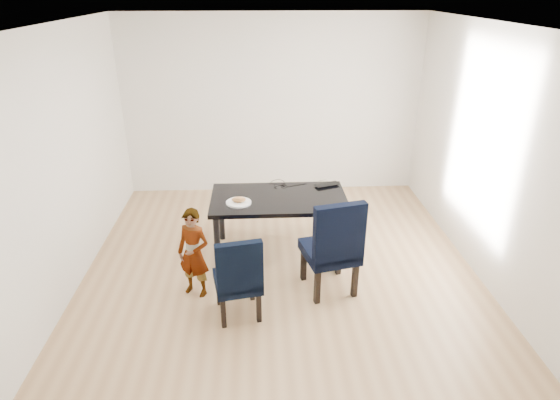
{
  "coord_description": "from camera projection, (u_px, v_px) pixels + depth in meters",
  "views": [
    {
      "loc": [
        -0.24,
        -4.52,
        3.04
      ],
      "look_at": [
        0.0,
        0.2,
        0.85
      ],
      "focal_mm": 30.0,
      "sensor_mm": 36.0,
      "label": 1
    }
  ],
  "objects": [
    {
      "name": "floor",
      "position": [
        281.0,
        274.0,
        5.39
      ],
      "size": [
        4.5,
        5.0,
        0.01
      ],
      "primitive_type": "cube",
      "color": "tan",
      "rests_on": "ground"
    },
    {
      "name": "ceiling",
      "position": [
        281.0,
        24.0,
        4.25
      ],
      "size": [
        4.5,
        5.0,
        0.01
      ],
      "primitive_type": "cube",
      "color": "white",
      "rests_on": "wall_back"
    },
    {
      "name": "wall_back",
      "position": [
        272.0,
        107.0,
        7.09
      ],
      "size": [
        4.5,
        0.01,
        2.7
      ],
      "primitive_type": "cube",
      "color": "white",
      "rests_on": "ground"
    },
    {
      "name": "wall_front",
      "position": [
        305.0,
        325.0,
        2.55
      ],
      "size": [
        4.5,
        0.01,
        2.7
      ],
      "primitive_type": "cube",
      "color": "silver",
      "rests_on": "ground"
    },
    {
      "name": "wall_left",
      "position": [
        58.0,
        168.0,
        4.71
      ],
      "size": [
        0.01,
        5.0,
        2.7
      ],
      "primitive_type": "cube",
      "color": "white",
      "rests_on": "ground"
    },
    {
      "name": "wall_right",
      "position": [
        494.0,
        160.0,
        4.92
      ],
      "size": [
        0.01,
        5.0,
        2.7
      ],
      "primitive_type": "cube",
      "color": "beige",
      "rests_on": "ground"
    },
    {
      "name": "dining_table",
      "position": [
        279.0,
        225.0,
        5.68
      ],
      "size": [
        1.6,
        0.9,
        0.75
      ],
      "primitive_type": "cube",
      "color": "black",
      "rests_on": "floor"
    },
    {
      "name": "chair_left",
      "position": [
        237.0,
        274.0,
        4.57
      ],
      "size": [
        0.52,
        0.53,
        0.92
      ],
      "primitive_type": "cube",
      "rotation": [
        0.0,
        0.0,
        0.19
      ],
      "color": "black",
      "rests_on": "floor"
    },
    {
      "name": "chair_right",
      "position": [
        330.0,
        244.0,
        4.92
      ],
      "size": [
        0.64,
        0.66,
        1.11
      ],
      "primitive_type": "cube",
      "rotation": [
        0.0,
        0.0,
        0.23
      ],
      "color": "black",
      "rests_on": "floor"
    },
    {
      "name": "child",
      "position": [
        194.0,
        253.0,
        4.86
      ],
      "size": [
        0.43,
        0.37,
        0.99
      ],
      "primitive_type": "imported",
      "rotation": [
        0.0,
        0.0,
        -0.43
      ],
      "color": "orange",
      "rests_on": "floor"
    },
    {
      "name": "plate",
      "position": [
        239.0,
        202.0,
        5.37
      ],
      "size": [
        0.34,
        0.34,
        0.02
      ],
      "primitive_type": "cylinder",
      "rotation": [
        0.0,
        0.0,
        -0.19
      ],
      "color": "white",
      "rests_on": "dining_table"
    },
    {
      "name": "sandwich",
      "position": [
        239.0,
        200.0,
        5.34
      ],
      "size": [
        0.18,
        0.12,
        0.07
      ],
      "primitive_type": "ellipsoid",
      "rotation": [
        0.0,
        0.0,
        -0.32
      ],
      "color": "#B1753F",
      "rests_on": "plate"
    },
    {
      "name": "laptop",
      "position": [
        325.0,
        184.0,
        5.86
      ],
      "size": [
        0.36,
        0.29,
        0.02
      ],
      "primitive_type": "imported",
      "rotation": [
        0.0,
        0.0,
        3.49
      ],
      "color": "black",
      "rests_on": "dining_table"
    },
    {
      "name": "cable_tangle",
      "position": [
        280.0,
        186.0,
        5.81
      ],
      "size": [
        0.2,
        0.2,
        0.01
      ],
      "primitive_type": "torus",
      "rotation": [
        0.0,
        0.0,
        -0.32
      ],
      "color": "black",
      "rests_on": "dining_table"
    }
  ]
}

